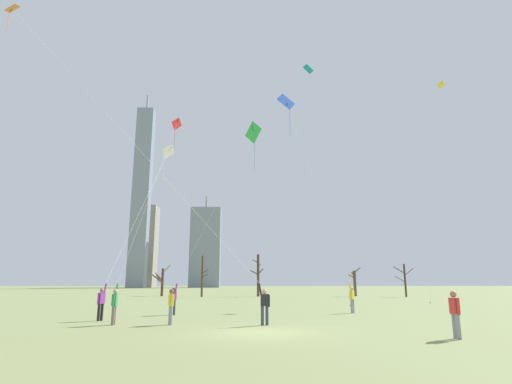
{
  "coord_description": "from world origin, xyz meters",
  "views": [
    {
      "loc": [
        -0.86,
        -16.73,
        1.92
      ],
      "look_at": [
        0.0,
        6.0,
        7.01
      ],
      "focal_mm": 28.4,
      "sensor_mm": 36.0,
      "label": 1
    }
  ],
  "objects_px": {
    "kite_flyer_midfield_left_orange": "(236,270)",
    "bystander_far_off_by_trees": "(171,305)",
    "kite_flyer_midfield_right_white": "(124,250)",
    "bare_tree_far_right_edge": "(258,274)",
    "bare_tree_left_of_center": "(355,282)",
    "distant_kite_high_overhead_yellow": "(440,105)",
    "kite_flyer_foreground_right_green": "(190,265)",
    "bare_tree_right_of_center": "(202,275)",
    "bare_tree_leftmost": "(162,281)",
    "kite_flyer_midfield_center_blue": "(341,266)",
    "bare_tree_rightmost": "(405,279)",
    "bystander_strolling_midfield": "(455,312)",
    "kite_flyer_foreground_left_red": "(124,277)",
    "distant_kite_low_near_trees_teal": "(312,88)"
  },
  "relations": [
    {
      "from": "bystander_strolling_midfield",
      "to": "bare_tree_rightmost",
      "type": "bearing_deg",
      "value": 70.15
    },
    {
      "from": "bare_tree_right_of_center",
      "to": "kite_flyer_foreground_left_red",
      "type": "bearing_deg",
      "value": -90.77
    },
    {
      "from": "bystander_far_off_by_trees",
      "to": "bare_tree_right_of_center",
      "type": "xyz_separation_m",
      "value": [
        -1.93,
        36.73,
        1.98
      ]
    },
    {
      "from": "kite_flyer_midfield_left_orange",
      "to": "kite_flyer_foreground_right_green",
      "type": "bearing_deg",
      "value": 115.78
    },
    {
      "from": "kite_flyer_midfield_right_white",
      "to": "kite_flyer_midfield_center_blue",
      "type": "relative_size",
      "value": 1.08
    },
    {
      "from": "kite_flyer_midfield_center_blue",
      "to": "bare_tree_far_right_edge",
      "type": "distance_m",
      "value": 32.38
    },
    {
      "from": "kite_flyer_foreground_left_red",
      "to": "bare_tree_right_of_center",
      "type": "xyz_separation_m",
      "value": [
        0.49,
        36.2,
        0.73
      ]
    },
    {
      "from": "kite_flyer_midfield_left_orange",
      "to": "bystander_far_off_by_trees",
      "type": "bearing_deg",
      "value": 167.0
    },
    {
      "from": "bare_tree_far_right_edge",
      "to": "bare_tree_left_of_center",
      "type": "bearing_deg",
      "value": 2.43
    },
    {
      "from": "kite_flyer_foreground_right_green",
      "to": "distant_kite_high_overhead_yellow",
      "type": "relative_size",
      "value": 0.47
    },
    {
      "from": "bare_tree_far_right_edge",
      "to": "bare_tree_leftmost",
      "type": "xyz_separation_m",
      "value": [
        -13.74,
        1.83,
        -0.86
      ]
    },
    {
      "from": "kite_flyer_foreground_left_red",
      "to": "bare_tree_rightmost",
      "type": "bearing_deg",
      "value": 51.36
    },
    {
      "from": "bare_tree_right_of_center",
      "to": "bare_tree_leftmost",
      "type": "height_order",
      "value": "bare_tree_right_of_center"
    },
    {
      "from": "kite_flyer_midfield_center_blue",
      "to": "bare_tree_right_of_center",
      "type": "bearing_deg",
      "value": 110.54
    },
    {
      "from": "kite_flyer_midfield_right_white",
      "to": "bare_tree_leftmost",
      "type": "bearing_deg",
      "value": 96.98
    },
    {
      "from": "bare_tree_right_of_center",
      "to": "bare_tree_leftmost",
      "type": "distance_m",
      "value": 6.91
    },
    {
      "from": "distant_kite_high_overhead_yellow",
      "to": "bare_tree_right_of_center",
      "type": "distance_m",
      "value": 36.3
    },
    {
      "from": "bare_tree_rightmost",
      "to": "bare_tree_leftmost",
      "type": "xyz_separation_m",
      "value": [
        -33.43,
        4.58,
        -0.19
      ]
    },
    {
      "from": "bare_tree_leftmost",
      "to": "kite_flyer_foreground_left_red",
      "type": "bearing_deg",
      "value": -81.93
    },
    {
      "from": "kite_flyer_midfield_left_orange",
      "to": "kite_flyer_midfield_right_white",
      "type": "bearing_deg",
      "value": 140.32
    },
    {
      "from": "bare_tree_rightmost",
      "to": "bystander_strolling_midfield",
      "type": "bearing_deg",
      "value": -109.85
    },
    {
      "from": "kite_flyer_midfield_left_orange",
      "to": "bystander_strolling_midfield",
      "type": "bearing_deg",
      "value": -30.29
    },
    {
      "from": "kite_flyer_foreground_right_green",
      "to": "bare_tree_left_of_center",
      "type": "distance_m",
      "value": 38.71
    },
    {
      "from": "bare_tree_right_of_center",
      "to": "bare_tree_rightmost",
      "type": "xyz_separation_m",
      "value": [
        27.35,
        -1.37,
        -0.55
      ]
    },
    {
      "from": "kite_flyer_foreground_left_red",
      "to": "bare_tree_far_right_edge",
      "type": "xyz_separation_m",
      "value": [
        8.15,
        37.58,
        0.86
      ]
    },
    {
      "from": "kite_flyer_midfield_right_white",
      "to": "kite_flyer_foreground_left_red",
      "type": "height_order",
      "value": "kite_flyer_midfield_right_white"
    },
    {
      "from": "bare_tree_rightmost",
      "to": "bare_tree_far_right_edge",
      "type": "xyz_separation_m",
      "value": [
        -19.69,
        2.75,
        0.68
      ]
    },
    {
      "from": "bare_tree_rightmost",
      "to": "kite_flyer_midfield_center_blue",
      "type": "bearing_deg",
      "value": -118.29
    },
    {
      "from": "distant_kite_high_overhead_yellow",
      "to": "bare_tree_far_right_edge",
      "type": "relative_size",
      "value": 4.21
    },
    {
      "from": "bystander_strolling_midfield",
      "to": "bare_tree_left_of_center",
      "type": "relative_size",
      "value": 0.41
    },
    {
      "from": "distant_kite_low_near_trees_teal",
      "to": "bare_tree_rightmost",
      "type": "xyz_separation_m",
      "value": [
        16.03,
        22.47,
        -16.29
      ]
    },
    {
      "from": "bare_tree_left_of_center",
      "to": "kite_flyer_midfield_center_blue",
      "type": "bearing_deg",
      "value": -106.89
    },
    {
      "from": "kite_flyer_midfield_right_white",
      "to": "bystander_far_off_by_trees",
      "type": "xyz_separation_m",
      "value": [
        3.72,
        -4.89,
        -2.89
      ]
    },
    {
      "from": "kite_flyer_midfield_left_orange",
      "to": "bare_tree_right_of_center",
      "type": "distance_m",
      "value": 37.75
    },
    {
      "from": "distant_kite_high_overhead_yellow",
      "to": "kite_flyer_foreground_right_green",
      "type": "bearing_deg",
      "value": -147.23
    },
    {
      "from": "bystander_far_off_by_trees",
      "to": "bare_tree_rightmost",
      "type": "xyz_separation_m",
      "value": [
        25.42,
        35.36,
        1.43
      ]
    },
    {
      "from": "kite_flyer_midfield_left_orange",
      "to": "kite_flyer_midfield_right_white",
      "type": "relative_size",
      "value": 1.08
    },
    {
      "from": "kite_flyer_midfield_left_orange",
      "to": "kite_flyer_foreground_left_red",
      "type": "relative_size",
      "value": 1.2
    },
    {
      "from": "distant_kite_high_overhead_yellow",
      "to": "bare_tree_left_of_center",
      "type": "distance_m",
      "value": 26.56
    },
    {
      "from": "bystander_strolling_midfield",
      "to": "bare_tree_rightmost",
      "type": "relative_size",
      "value": 0.37
    },
    {
      "from": "kite_flyer_foreground_left_red",
      "to": "bystander_strolling_midfield",
      "type": "height_order",
      "value": "kite_flyer_foreground_left_red"
    },
    {
      "from": "bare_tree_rightmost",
      "to": "bare_tree_far_right_edge",
      "type": "height_order",
      "value": "bare_tree_far_right_edge"
    },
    {
      "from": "kite_flyer_midfield_left_orange",
      "to": "distant_kite_high_overhead_yellow",
      "type": "height_order",
      "value": "distant_kite_high_overhead_yellow"
    },
    {
      "from": "kite_flyer_foreground_left_red",
      "to": "distant_kite_high_overhead_yellow",
      "type": "relative_size",
      "value": 0.5
    },
    {
      "from": "bare_tree_right_of_center",
      "to": "bare_tree_leftmost",
      "type": "bearing_deg",
      "value": 152.15
    },
    {
      "from": "distant_kite_high_overhead_yellow",
      "to": "bare_tree_left_of_center",
      "type": "bearing_deg",
      "value": 108.65
    },
    {
      "from": "kite_flyer_midfield_left_orange",
      "to": "bare_tree_right_of_center",
      "type": "height_order",
      "value": "kite_flyer_midfield_left_orange"
    },
    {
      "from": "kite_flyer_midfield_center_blue",
      "to": "distant_kite_high_overhead_yellow",
      "type": "xyz_separation_m",
      "value": [
        15.77,
        15.46,
        18.37
      ]
    },
    {
      "from": "bystander_strolling_midfield",
      "to": "bare_tree_leftmost",
      "type": "bearing_deg",
      "value": 112.58
    },
    {
      "from": "kite_flyer_foreground_left_red",
      "to": "distant_kite_low_near_trees_teal",
      "type": "relative_size",
      "value": 0.59
    }
  ]
}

